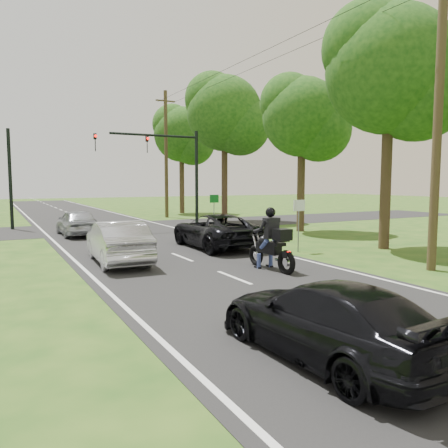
% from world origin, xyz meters
% --- Properties ---
extents(ground, '(140.00, 140.00, 0.00)m').
position_xyz_m(ground, '(0.00, 0.00, 0.00)').
color(ground, '#224A14').
rests_on(ground, ground).
extents(road, '(8.00, 100.00, 0.01)m').
position_xyz_m(road, '(0.00, 10.00, 0.01)').
color(road, black).
rests_on(road, ground).
extents(cross_road, '(60.00, 7.00, 0.01)m').
position_xyz_m(cross_road, '(0.00, 16.00, 0.01)').
color(cross_road, black).
rests_on(cross_road, ground).
extents(motorcycle_rider, '(0.68, 2.40, 2.07)m').
position_xyz_m(motorcycle_rider, '(1.66, 0.44, 0.81)').
color(motorcycle_rider, black).
rests_on(motorcycle_rider, ground).
extents(dark_suv, '(2.53, 5.29, 1.45)m').
position_xyz_m(dark_suv, '(2.27, 5.67, 0.74)').
color(dark_suv, black).
rests_on(dark_suv, road).
extents(silver_sedan, '(1.81, 4.57, 1.48)m').
position_xyz_m(silver_sedan, '(-2.42, 4.00, 0.75)').
color(silver_sedan, silver).
rests_on(silver_sedan, road).
extents(silver_suv, '(1.72, 4.16, 1.41)m').
position_xyz_m(silver_suv, '(-2.31, 12.89, 0.72)').
color(silver_suv, '#A2A5AA').
rests_on(silver_suv, road).
extents(dark_car_behind, '(1.94, 4.41, 1.26)m').
position_xyz_m(dark_car_behind, '(-1.60, -5.87, 0.64)').
color(dark_car_behind, black).
rests_on(dark_car_behind, road).
extents(traffic_signal, '(6.38, 0.44, 6.00)m').
position_xyz_m(traffic_signal, '(3.34, 14.00, 4.14)').
color(traffic_signal, black).
rests_on(traffic_signal, ground).
extents(signal_pole_far, '(0.20, 0.20, 6.00)m').
position_xyz_m(signal_pole_far, '(-5.20, 18.00, 3.00)').
color(signal_pole_far, black).
rests_on(signal_pole_far, ground).
extents(utility_pole_near, '(1.60, 0.28, 10.00)m').
position_xyz_m(utility_pole_near, '(6.20, -2.00, 5.08)').
color(utility_pole_near, '#4C3B22').
rests_on(utility_pole_near, ground).
extents(utility_pole_far, '(1.60, 0.28, 10.00)m').
position_xyz_m(utility_pole_far, '(6.20, 22.00, 5.08)').
color(utility_pole_far, '#4C3B22').
rests_on(utility_pole_far, ground).
extents(sign_white, '(0.55, 0.07, 2.12)m').
position_xyz_m(sign_white, '(4.70, 2.98, 1.60)').
color(sign_white, slate).
rests_on(sign_white, ground).
extents(sign_green, '(0.55, 0.07, 2.12)m').
position_xyz_m(sign_green, '(4.90, 10.98, 1.60)').
color(sign_green, slate).
rests_on(sign_green, ground).
extents(tree_row_b, '(5.60, 5.43, 10.06)m').
position_xyz_m(tree_row_b, '(8.79, 1.76, 7.13)').
color(tree_row_b, '#332316').
rests_on(tree_row_b, ground).
extents(tree_row_c, '(4.80, 4.65, 8.76)m').
position_xyz_m(tree_row_c, '(9.75, 8.80, 6.23)').
color(tree_row_c, '#332316').
rests_on(tree_row_c, ground).
extents(tree_row_d, '(5.76, 5.58, 10.45)m').
position_xyz_m(tree_row_d, '(9.10, 16.76, 7.43)').
color(tree_row_d, '#332316').
rests_on(tree_row_d, ground).
extents(tree_row_e, '(5.28, 5.12, 9.61)m').
position_xyz_m(tree_row_e, '(9.48, 25.78, 6.83)').
color(tree_row_e, '#332316').
rests_on(tree_row_e, ground).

